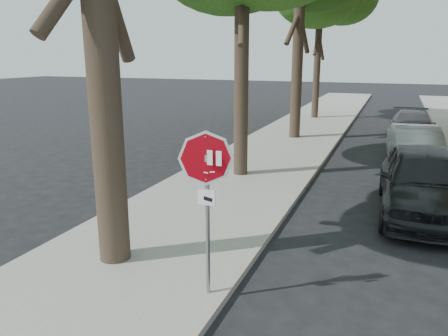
# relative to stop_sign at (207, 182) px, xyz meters

# --- Properties ---
(ground) EXTENTS (120.00, 120.00, 0.00)m
(ground) POSITION_rel_stop_sign_xyz_m (0.70, 0.03, -1.95)
(ground) COLOR black
(ground) RESTS_ON ground
(sidewalk_left) EXTENTS (4.00, 55.00, 0.12)m
(sidewalk_left) POSITION_rel_stop_sign_xyz_m (-1.80, 12.03, -1.89)
(sidewalk_left) COLOR gray
(sidewalk_left) RESTS_ON ground
(curb_left) EXTENTS (0.12, 55.00, 0.13)m
(curb_left) POSITION_rel_stop_sign_xyz_m (0.25, 12.03, -1.88)
(curb_left) COLOR #9E9384
(curb_left) RESTS_ON ground
(stop_sign) EXTENTS (0.76, 0.34, 2.61)m
(stop_sign) POSITION_rel_stop_sign_xyz_m (0.00, 0.00, 0.00)
(stop_sign) COLOR gray
(stop_sign) RESTS_ON sidewalk_left
(car_a) EXTENTS (2.12, 4.90, 1.65)m
(car_a) POSITION_rel_stop_sign_xyz_m (3.30, 5.47, -1.12)
(car_a) COLOR black
(car_a) RESTS_ON ground
(car_b) EXTENTS (2.00, 4.46, 1.42)m
(car_b) POSITION_rel_stop_sign_xyz_m (3.30, 10.35, -1.24)
(car_b) COLOR #A0A2A7
(car_b) RESTS_ON ground
(car_c) EXTENTS (1.96, 4.64, 1.34)m
(car_c) POSITION_rel_stop_sign_xyz_m (3.30, 15.57, -1.28)
(car_c) COLOR #49484D
(car_c) RESTS_ON ground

